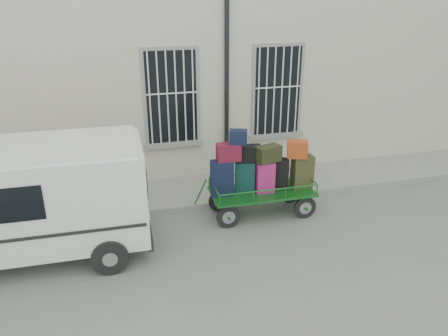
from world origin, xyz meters
TOP-DOWN VIEW (x-y plane):
  - ground at (0.00, 0.00)m, footprint 80.00×80.00m
  - building at (0.00, 5.50)m, footprint 24.00×5.15m
  - sidewalk at (0.00, 2.20)m, footprint 24.00×1.70m
  - luggage_cart at (1.13, 0.84)m, footprint 2.65×1.05m
  - van at (-3.48, 0.40)m, footprint 4.35×2.04m

SIDE VIEW (x-z plane):
  - ground at x=0.00m, z-range 0.00..0.00m
  - sidewalk at x=0.00m, z-range 0.00..0.15m
  - luggage_cart at x=1.13m, z-range -0.04..1.95m
  - van at x=-3.48m, z-range 0.16..2.32m
  - building at x=0.00m, z-range 0.00..6.00m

